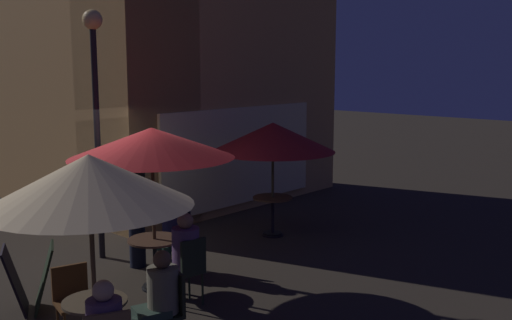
{
  "coord_description": "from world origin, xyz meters",
  "views": [
    {
      "loc": [
        -5.12,
        -7.55,
        3.23
      ],
      "look_at": [
        2.4,
        -0.81,
        1.6
      ],
      "focal_mm": 41.89,
      "sensor_mm": 36.0,
      "label": 1
    }
  ],
  "objects_px": {
    "patron_seated_2": "(184,252)",
    "patron_standing_4": "(136,212)",
    "cafe_table_1": "(155,252)",
    "patio_umbrella_1": "(152,143)",
    "patron_seated_3": "(172,228)",
    "menu_sandwich_board": "(30,279)",
    "patron_seated_1": "(159,296)",
    "cafe_chair_4": "(176,235)",
    "cafe_chair_0": "(73,295)",
    "cafe_chair_2": "(171,305)",
    "street_lamp_near_corner": "(95,88)",
    "cafe_table_2": "(273,207)",
    "patio_umbrella_0": "(89,181)",
    "patio_umbrella_2": "(273,137)",
    "cafe_chair_3": "(190,266)"
  },
  "relations": [
    {
      "from": "patio_umbrella_0",
      "to": "patron_seated_3",
      "type": "relative_size",
      "value": 1.86
    },
    {
      "from": "patio_umbrella_2",
      "to": "cafe_chair_2",
      "type": "relative_size",
      "value": 2.48
    },
    {
      "from": "street_lamp_near_corner",
      "to": "cafe_chair_0",
      "type": "bearing_deg",
      "value": -129.99
    },
    {
      "from": "patio_umbrella_2",
      "to": "patron_seated_2",
      "type": "bearing_deg",
      "value": -159.65
    },
    {
      "from": "patron_seated_1",
      "to": "patron_standing_4",
      "type": "height_order",
      "value": "patron_standing_4"
    },
    {
      "from": "street_lamp_near_corner",
      "to": "patio_umbrella_1",
      "type": "relative_size",
      "value": 1.73
    },
    {
      "from": "cafe_chair_0",
      "to": "street_lamp_near_corner",
      "type": "bearing_deg",
      "value": 156.01
    },
    {
      "from": "cafe_chair_4",
      "to": "menu_sandwich_board",
      "type": "bearing_deg",
      "value": -32.93
    },
    {
      "from": "patio_umbrella_2",
      "to": "cafe_chair_0",
      "type": "xyz_separation_m",
      "value": [
        -4.86,
        -1.02,
        -1.35
      ]
    },
    {
      "from": "cafe_chair_2",
      "to": "patron_seated_1",
      "type": "bearing_deg",
      "value": 0.0
    },
    {
      "from": "menu_sandwich_board",
      "to": "cafe_chair_0",
      "type": "xyz_separation_m",
      "value": [
        -0.04,
        -1.11,
        0.08
      ]
    },
    {
      "from": "menu_sandwich_board",
      "to": "cafe_chair_4",
      "type": "xyz_separation_m",
      "value": [
        2.37,
        -0.15,
        0.1
      ]
    },
    {
      "from": "cafe_chair_0",
      "to": "patron_seated_1",
      "type": "height_order",
      "value": "patron_seated_1"
    },
    {
      "from": "street_lamp_near_corner",
      "to": "patio_umbrella_1",
      "type": "height_order",
      "value": "street_lamp_near_corner"
    },
    {
      "from": "patio_umbrella_2",
      "to": "cafe_chair_4",
      "type": "distance_m",
      "value": 2.79
    },
    {
      "from": "cafe_table_1",
      "to": "patio_umbrella_1",
      "type": "relative_size",
      "value": 0.33
    },
    {
      "from": "patio_umbrella_1",
      "to": "patron_standing_4",
      "type": "bearing_deg",
      "value": 66.62
    },
    {
      "from": "patron_seated_1",
      "to": "patron_seated_2",
      "type": "distance_m",
      "value": 1.43
    },
    {
      "from": "patron_seated_3",
      "to": "menu_sandwich_board",
      "type": "bearing_deg",
      "value": -35.02
    },
    {
      "from": "cafe_table_1",
      "to": "cafe_chair_4",
      "type": "xyz_separation_m",
      "value": [
        0.75,
        0.42,
        -0.0
      ]
    },
    {
      "from": "cafe_table_1",
      "to": "patio_umbrella_0",
      "type": "relative_size",
      "value": 0.33
    },
    {
      "from": "patio_umbrella_2",
      "to": "cafe_chair_0",
      "type": "distance_m",
      "value": 5.15
    },
    {
      "from": "cafe_table_2",
      "to": "patio_umbrella_0",
      "type": "xyz_separation_m",
      "value": [
        -5.1,
        -1.87,
        1.5
      ]
    },
    {
      "from": "cafe_chair_2",
      "to": "patron_seated_3",
      "type": "relative_size",
      "value": 0.74
    },
    {
      "from": "menu_sandwich_board",
      "to": "patron_seated_2",
      "type": "xyz_separation_m",
      "value": [
        1.53,
        -1.3,
        0.27
      ]
    },
    {
      "from": "cafe_table_2",
      "to": "patron_seated_2",
      "type": "xyz_separation_m",
      "value": [
        -3.29,
        -1.22,
        0.17
      ]
    },
    {
      "from": "patio_umbrella_1",
      "to": "cafe_chair_4",
      "type": "height_order",
      "value": "patio_umbrella_1"
    },
    {
      "from": "patron_seated_2",
      "to": "cafe_chair_4",
      "type": "bearing_deg",
      "value": -29.31
    },
    {
      "from": "cafe_chair_4",
      "to": "patron_seated_1",
      "type": "distance_m",
      "value": 2.84
    },
    {
      "from": "cafe_table_1",
      "to": "patron_seated_2",
      "type": "relative_size",
      "value": 0.6
    },
    {
      "from": "menu_sandwich_board",
      "to": "cafe_chair_2",
      "type": "distance_m",
      "value": 2.28
    },
    {
      "from": "street_lamp_near_corner",
      "to": "patron_seated_2",
      "type": "relative_size",
      "value": 3.19
    },
    {
      "from": "cafe_chair_0",
      "to": "cafe_chair_3",
      "type": "xyz_separation_m",
      "value": [
        1.55,
        -0.33,
        0.04
      ]
    },
    {
      "from": "menu_sandwich_board",
      "to": "cafe_table_1",
      "type": "relative_size",
      "value": 1.14
    },
    {
      "from": "cafe_table_1",
      "to": "cafe_chair_3",
      "type": "bearing_deg",
      "value": -96.7
    },
    {
      "from": "cafe_chair_2",
      "to": "patio_umbrella_1",
      "type": "bearing_deg",
      "value": -105.45
    },
    {
      "from": "cafe_table_1",
      "to": "patron_seated_3",
      "type": "distance_m",
      "value": 0.73
    },
    {
      "from": "cafe_table_2",
      "to": "cafe_chair_2",
      "type": "height_order",
      "value": "cafe_chair_2"
    },
    {
      "from": "patio_umbrella_0",
      "to": "patron_seated_1",
      "type": "relative_size",
      "value": 1.94
    },
    {
      "from": "patio_umbrella_2",
      "to": "cafe_table_1",
      "type": "bearing_deg",
      "value": -171.31
    },
    {
      "from": "menu_sandwich_board",
      "to": "patron_standing_4",
      "type": "xyz_separation_m",
      "value": [
        2.03,
        0.4,
        0.44
      ]
    },
    {
      "from": "cafe_chair_0",
      "to": "cafe_chair_2",
      "type": "relative_size",
      "value": 0.94
    },
    {
      "from": "cafe_table_1",
      "to": "cafe_chair_3",
      "type": "relative_size",
      "value": 0.81
    },
    {
      "from": "menu_sandwich_board",
      "to": "street_lamp_near_corner",
      "type": "bearing_deg",
      "value": 62.04
    },
    {
      "from": "street_lamp_near_corner",
      "to": "cafe_chair_2",
      "type": "xyz_separation_m",
      "value": [
        -1.38,
        -3.43,
        -2.28
      ]
    },
    {
      "from": "cafe_table_2",
      "to": "patron_seated_1",
      "type": "bearing_deg",
      "value": -154.72
    },
    {
      "from": "cafe_table_1",
      "to": "cafe_chair_2",
      "type": "distance_m",
      "value": 1.97
    },
    {
      "from": "cafe_chair_0",
      "to": "patron_seated_2",
      "type": "height_order",
      "value": "patron_seated_2"
    },
    {
      "from": "patron_seated_2",
      "to": "patron_standing_4",
      "type": "height_order",
      "value": "patron_standing_4"
    },
    {
      "from": "patio_umbrella_1",
      "to": "cafe_chair_4",
      "type": "bearing_deg",
      "value": 29.36
    }
  ]
}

